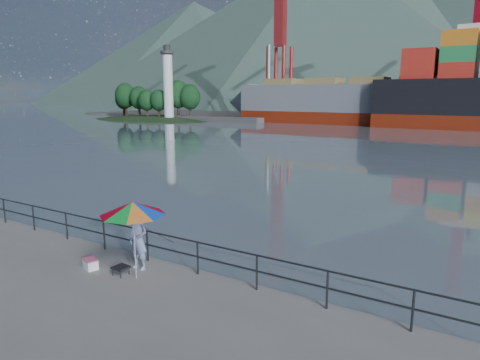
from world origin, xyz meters
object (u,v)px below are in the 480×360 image
(beach_umbrella, at_px, (133,208))
(cooler_bag, at_px, (91,264))
(fisherman, at_px, (138,240))
(bulk_carrier, at_px, (383,100))

(beach_umbrella, relative_size, cooler_bag, 4.74)
(fisherman, bearing_deg, bulk_carrier, 98.04)
(fisherman, distance_m, cooler_bag, 1.69)
(cooler_bag, xyz_separation_m, bulk_carrier, (-8.14, 71.12, 4.01))
(cooler_bag, height_order, bulk_carrier, bulk_carrier)
(fisherman, bearing_deg, beach_umbrella, -53.07)
(fisherman, height_order, cooler_bag, fisherman)
(beach_umbrella, height_order, cooler_bag, beach_umbrella)
(bulk_carrier, bearing_deg, beach_umbrella, -82.10)
(beach_umbrella, bearing_deg, bulk_carrier, 97.90)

